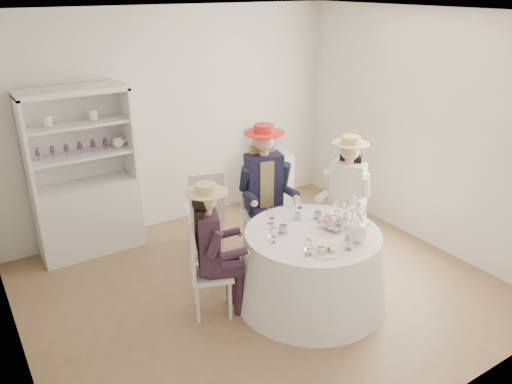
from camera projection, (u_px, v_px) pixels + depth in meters
ground at (261, 288)px, 5.19m from camera, size 4.50×4.50×0.00m
ceiling at (263, 13)px, 4.13m from camera, size 4.50×4.50×0.00m
wall_back at (174, 120)px, 6.21m from camera, size 4.50×0.00×4.50m
wall_front at (438, 258)px, 3.11m from camera, size 4.50×0.00×4.50m
wall_right at (424, 130)px, 5.78m from camera, size 0.00×4.50×4.50m
tea_table at (311, 266)px, 4.88m from camera, size 1.50×1.50×0.75m
hutch at (87, 196)px, 5.68m from camera, size 1.25×0.73×1.92m
side_table at (271, 178)px, 7.03m from camera, size 0.62×0.62×0.78m
hatbox at (272, 141)px, 6.82m from camera, size 0.32×0.32×0.30m
guest_left at (211, 243)px, 4.53m from camera, size 0.55×0.50×1.33m
guest_mid at (264, 185)px, 5.48m from camera, size 0.59×0.63×1.55m
guest_right at (346, 191)px, 5.50m from camera, size 0.61×0.57×1.43m
spare_chair at (205, 209)px, 5.69m from camera, size 0.52×0.52×1.02m
teacup_a at (283, 230)px, 4.70m from camera, size 0.10×0.10×0.07m
teacup_b at (297, 216)px, 4.98m from camera, size 0.08×0.08×0.06m
teacup_c at (318, 216)px, 4.98m from camera, size 0.11×0.11×0.07m
flower_bowl at (334, 226)px, 4.78m from camera, size 0.30×0.30×0.06m
flower_arrangement at (330, 219)px, 4.80m from camera, size 0.17×0.17×0.06m
table_teapot at (357, 232)px, 4.55m from camera, size 0.27×0.19×0.20m
sandwich_plate at (326, 250)px, 4.39m from camera, size 0.29×0.29×0.06m
cupcake_stand at (352, 214)px, 4.88m from camera, size 0.27×0.27×0.25m
stemware_set at (313, 225)px, 4.70m from camera, size 0.92×0.92×0.15m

